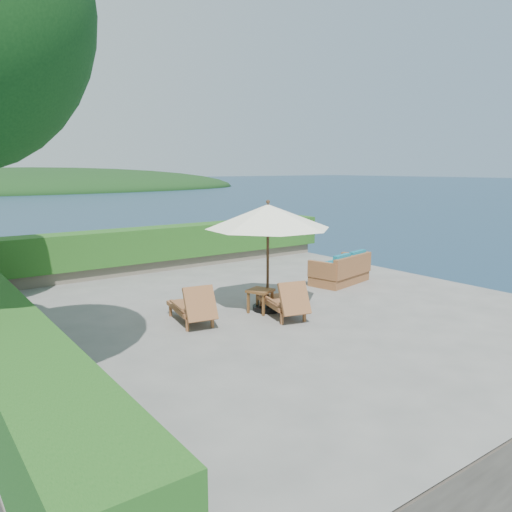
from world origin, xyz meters
TOP-DOWN VIEW (x-y plane):
  - ground at (0.00, 0.00)m, footprint 12.00×12.00m
  - foundation at (0.00, 0.00)m, footprint 12.00×12.00m
  - ocean at (0.00, 0.00)m, footprint 600.00×600.00m
  - offshore_island at (25.00, 140.00)m, footprint 126.00×57.60m
  - planter_wall_far at (0.00, 5.60)m, footprint 12.00×0.60m
  - hedge_far at (0.00, 5.60)m, footprint 12.40×0.90m
  - patio_umbrella at (0.04, 0.00)m, footprint 3.48×3.48m
  - lounge_left at (-1.80, 0.12)m, footprint 0.86×1.59m
  - lounge_right at (-0.00, -0.66)m, footprint 0.96×1.60m
  - side_table at (-0.19, -0.04)m, footprint 0.64×0.64m
  - wicker_loveseat at (3.30, 0.91)m, footprint 1.97×1.31m

SIDE VIEW (x-z plane):
  - offshore_island at x=25.00m, z-range -9.30..3.30m
  - ocean at x=0.00m, z-range -3.00..-3.00m
  - foundation at x=0.00m, z-range -3.05..-0.05m
  - ground at x=0.00m, z-range 0.00..0.00m
  - planter_wall_far at x=0.00m, z-range 0.00..0.36m
  - wicker_loveseat at x=3.30m, z-range -0.10..0.79m
  - lounge_right at x=0.00m, z-range -0.07..0.79m
  - lounge_left at x=-1.80m, z-range -0.07..0.80m
  - side_table at x=-0.19m, z-range 0.17..0.69m
  - hedge_far at x=0.00m, z-range 0.35..1.35m
  - patio_umbrella at x=0.04m, z-range 0.86..3.34m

